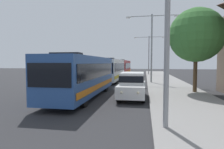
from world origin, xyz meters
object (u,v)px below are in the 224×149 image
(white_suv, at_px, (132,84))
(streetlamp_far, at_px, (149,51))
(bus_lead, at_px, (84,75))
(bus_second_in_line, at_px, (111,69))
(box_truck_oncoming, at_px, (105,67))
(roadside_tree, at_px, (196,35))
(streetlamp_mid, at_px, (152,41))
(bus_middle, at_px, (122,67))

(white_suv, xyz_separation_m, streetlamp_far, (1.70, 27.42, 4.13))
(bus_lead, bearing_deg, bus_second_in_line, 90.00)
(white_suv, distance_m, streetlamp_far, 27.78)
(bus_lead, distance_m, white_suv, 3.76)
(bus_second_in_line, distance_m, streetlamp_far, 16.72)
(bus_second_in_line, height_order, box_truck_oncoming, bus_second_in_line)
(streetlamp_far, height_order, roadside_tree, streetlamp_far)
(white_suv, bearing_deg, streetlamp_mid, 80.80)
(streetlamp_far, bearing_deg, bus_lead, -101.13)
(bus_middle, xyz_separation_m, roadside_tree, (8.78, -21.47, 3.20))
(white_suv, bearing_deg, bus_lead, -179.75)
(bus_second_in_line, xyz_separation_m, streetlamp_mid, (5.40, -1.50, 3.66))
(bus_middle, bearing_deg, roadside_tree, -67.75)
(streetlamp_mid, distance_m, streetlamp_far, 16.93)
(white_suv, height_order, box_truck_oncoming, box_truck_oncoming)
(white_suv, bearing_deg, streetlamp_far, 86.45)
(bus_second_in_line, bearing_deg, streetlamp_mid, -15.49)
(streetlamp_far, bearing_deg, streetlamp_mid, -90.00)
(white_suv, xyz_separation_m, roadside_tree, (5.09, 3.10, 3.86))
(bus_second_in_line, xyz_separation_m, white_suv, (3.70, -11.99, -0.66))
(white_suv, xyz_separation_m, streetlamp_mid, (1.70, 10.49, 4.32))
(bus_second_in_line, relative_size, white_suv, 2.26)
(white_suv, relative_size, streetlamp_mid, 0.55)
(bus_lead, xyz_separation_m, bus_middle, (0.00, 24.59, 0.00))
(bus_second_in_line, distance_m, bus_middle, 12.58)
(bus_second_in_line, height_order, roadside_tree, roadside_tree)
(white_suv, height_order, streetlamp_mid, streetlamp_mid)
(streetlamp_far, bearing_deg, white_suv, -93.55)
(bus_middle, bearing_deg, box_truck_oncoming, -153.86)
(streetlamp_mid, bearing_deg, bus_lead, -117.19)
(bus_lead, relative_size, white_suv, 2.28)
(bus_middle, distance_m, streetlamp_far, 7.02)
(bus_lead, bearing_deg, streetlamp_far, 78.87)
(white_suv, bearing_deg, bus_middle, 98.56)
(streetlamp_mid, xyz_separation_m, streetlamp_far, (0.00, 16.93, -0.19))
(roadside_tree, bearing_deg, bus_middle, 112.25)
(bus_second_in_line, distance_m, streetlamp_mid, 6.69)
(streetlamp_far, relative_size, roadside_tree, 1.16)
(white_suv, bearing_deg, roadside_tree, 31.37)
(bus_lead, distance_m, bus_middle, 24.59)
(bus_middle, relative_size, streetlamp_mid, 1.46)
(roadside_tree, bearing_deg, white_suv, -148.63)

